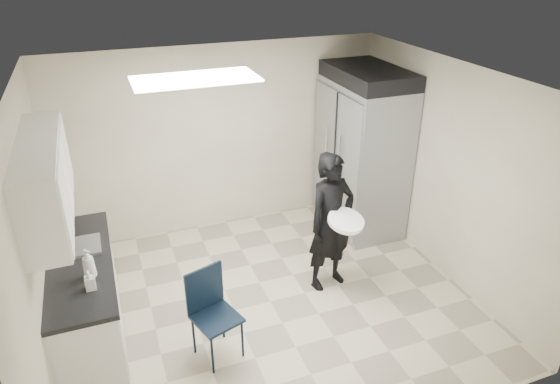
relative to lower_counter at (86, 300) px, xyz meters
name	(u,v)px	position (x,y,z in m)	size (l,w,h in m)	color
floor	(270,301)	(1.95, -0.20, -0.43)	(4.50, 4.50, 0.00)	#C3B899
ceiling	(268,80)	(1.95, -0.20, 2.17)	(4.50, 4.50, 0.00)	silver
back_wall	(221,140)	(1.95, 1.80, 0.87)	(4.50, 4.50, 0.00)	beige
left_wall	(35,244)	(-0.30, -0.20, 0.87)	(4.00, 4.00, 0.00)	beige
right_wall	(447,172)	(4.20, -0.20, 0.87)	(4.00, 4.00, 0.00)	beige
ceiling_panel	(195,79)	(1.35, 0.20, 2.14)	(1.20, 0.60, 0.02)	white
lower_counter	(86,300)	(0.00, 0.00, 0.00)	(0.60, 1.90, 0.86)	silver
countertop	(78,263)	(0.00, 0.00, 0.46)	(0.64, 1.95, 0.05)	black
sink	(80,251)	(0.02, 0.25, 0.44)	(0.42, 0.40, 0.14)	gray
faucet	(57,243)	(-0.18, 0.25, 0.59)	(0.02, 0.02, 0.24)	silver
upper_cabinets	(45,180)	(-0.13, 0.00, 1.40)	(0.35, 1.80, 0.75)	silver
towel_dispenser	(47,156)	(-0.19, 1.15, 1.19)	(0.22, 0.30, 0.35)	black
notice_sticker_left	(39,246)	(-0.29, -0.10, 0.79)	(0.00, 0.12, 0.07)	yellow
notice_sticker_right	(41,239)	(-0.29, 0.10, 0.75)	(0.00, 0.12, 0.07)	yellow
commercial_fridge	(362,157)	(3.78, 1.07, 0.62)	(0.80, 1.35, 2.10)	gray
fridge_compressor	(368,75)	(3.78, 1.07, 1.77)	(0.80, 1.35, 0.20)	black
folding_chair	(217,318)	(1.19, -0.79, 0.03)	(0.41, 0.41, 0.93)	black
man_tuxedo	(331,222)	(2.74, -0.10, 0.42)	(0.62, 0.42, 1.70)	black
bucket_lid	(346,221)	(2.80, -0.35, 0.56)	(0.41, 0.41, 0.05)	silver
soap_bottle_a	(89,264)	(0.11, -0.31, 0.63)	(0.12, 0.12, 0.30)	white
soap_bottle_b	(90,280)	(0.11, -0.51, 0.58)	(0.09, 0.09, 0.20)	#B3B1BE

